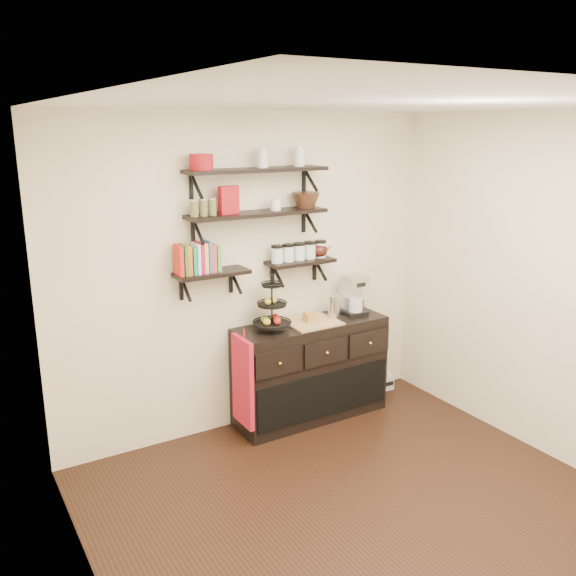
# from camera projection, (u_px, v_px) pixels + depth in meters

# --- Properties ---
(floor) EXTENTS (3.50, 3.50, 0.00)m
(floor) POSITION_uv_depth(u_px,v_px,m) (375.00, 521.00, 4.10)
(floor) COLOR black
(floor) RESTS_ON ground
(ceiling) EXTENTS (3.50, 3.50, 0.02)m
(ceiling) POSITION_uv_depth(u_px,v_px,m) (392.00, 103.00, 3.41)
(ceiling) COLOR white
(ceiling) RESTS_ON back_wall
(back_wall) EXTENTS (3.50, 0.02, 2.70)m
(back_wall) POSITION_uv_depth(u_px,v_px,m) (251.00, 274.00, 5.20)
(back_wall) COLOR white
(back_wall) RESTS_ON ground
(left_wall) EXTENTS (0.02, 3.50, 2.70)m
(left_wall) POSITION_uv_depth(u_px,v_px,m) (95.00, 393.00, 2.88)
(left_wall) COLOR white
(left_wall) RESTS_ON ground
(right_wall) EXTENTS (0.02, 3.50, 2.70)m
(right_wall) POSITION_uv_depth(u_px,v_px,m) (562.00, 293.00, 4.62)
(right_wall) COLOR white
(right_wall) RESTS_ON ground
(shelf_top) EXTENTS (1.20, 0.27, 0.23)m
(shelf_top) POSITION_uv_depth(u_px,v_px,m) (257.00, 170.00, 4.87)
(shelf_top) COLOR black
(shelf_top) RESTS_ON back_wall
(shelf_mid) EXTENTS (1.20, 0.27, 0.23)m
(shelf_mid) POSITION_uv_depth(u_px,v_px,m) (257.00, 214.00, 4.96)
(shelf_mid) COLOR black
(shelf_mid) RESTS_ON back_wall
(shelf_low_left) EXTENTS (0.60, 0.25, 0.23)m
(shelf_low_left) POSITION_uv_depth(u_px,v_px,m) (211.00, 274.00, 4.88)
(shelf_low_left) COLOR black
(shelf_low_left) RESTS_ON back_wall
(shelf_low_right) EXTENTS (0.60, 0.25, 0.23)m
(shelf_low_right) POSITION_uv_depth(u_px,v_px,m) (300.00, 262.00, 5.29)
(shelf_low_right) COLOR black
(shelf_low_right) RESTS_ON back_wall
(cookbooks) EXTENTS (0.36, 0.15, 0.26)m
(cookbooks) POSITION_uv_depth(u_px,v_px,m) (200.00, 259.00, 4.80)
(cookbooks) COLOR red
(cookbooks) RESTS_ON shelf_low_left
(glass_canisters) EXTENTS (0.54, 0.10, 0.13)m
(glass_canisters) POSITION_uv_depth(u_px,v_px,m) (299.00, 253.00, 5.27)
(glass_canisters) COLOR silver
(glass_canisters) RESTS_ON shelf_low_right
(sideboard) EXTENTS (1.40, 0.50, 0.92)m
(sideboard) POSITION_uv_depth(u_px,v_px,m) (311.00, 370.00, 5.47)
(sideboard) COLOR black
(sideboard) RESTS_ON floor
(fruit_stand) EXTENTS (0.32, 0.32, 0.47)m
(fruit_stand) POSITION_uv_depth(u_px,v_px,m) (272.00, 312.00, 5.12)
(fruit_stand) COLOR black
(fruit_stand) RESTS_ON sideboard
(candle) EXTENTS (0.08, 0.08, 0.08)m
(candle) POSITION_uv_depth(u_px,v_px,m) (309.00, 317.00, 5.33)
(candle) COLOR #AD6927
(candle) RESTS_ON sideboard
(coffee_maker) EXTENTS (0.21, 0.20, 0.37)m
(coffee_maker) POSITION_uv_depth(u_px,v_px,m) (353.00, 295.00, 5.57)
(coffee_maker) COLOR black
(coffee_maker) RESTS_ON sideboard
(thermal_carafe) EXTENTS (0.11, 0.11, 0.22)m
(thermal_carafe) POSITION_uv_depth(u_px,v_px,m) (334.00, 307.00, 5.43)
(thermal_carafe) COLOR silver
(thermal_carafe) RESTS_ON sideboard
(apron) EXTENTS (0.04, 0.32, 0.76)m
(apron) POSITION_uv_depth(u_px,v_px,m) (243.00, 382.00, 5.00)
(apron) COLOR #AF122D
(apron) RESTS_ON sideboard
(radio) EXTENTS (0.30, 0.20, 0.17)m
(radio) POSITION_uv_depth(u_px,v_px,m) (378.00, 382.00, 6.12)
(radio) COLOR silver
(radio) RESTS_ON floor
(recipe_box) EXTENTS (0.16, 0.07, 0.22)m
(recipe_box) POSITION_uv_depth(u_px,v_px,m) (229.00, 200.00, 4.79)
(recipe_box) COLOR maroon
(recipe_box) RESTS_ON shelf_mid
(walnut_bowl) EXTENTS (0.24, 0.24, 0.13)m
(walnut_bowl) POSITION_uv_depth(u_px,v_px,m) (306.00, 200.00, 5.16)
(walnut_bowl) COLOR black
(walnut_bowl) RESTS_ON shelf_mid
(ramekins) EXTENTS (0.09, 0.09, 0.10)m
(ramekins) POSITION_uv_depth(u_px,v_px,m) (275.00, 204.00, 5.02)
(ramekins) COLOR white
(ramekins) RESTS_ON shelf_mid
(teapot) EXTENTS (0.22, 0.18, 0.15)m
(teapot) POSITION_uv_depth(u_px,v_px,m) (319.00, 249.00, 5.37)
(teapot) COLOR #361410
(teapot) RESTS_ON shelf_low_right
(red_pot) EXTENTS (0.18, 0.18, 0.12)m
(red_pot) POSITION_uv_depth(u_px,v_px,m) (201.00, 162.00, 4.61)
(red_pot) COLOR maroon
(red_pot) RESTS_ON shelf_top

